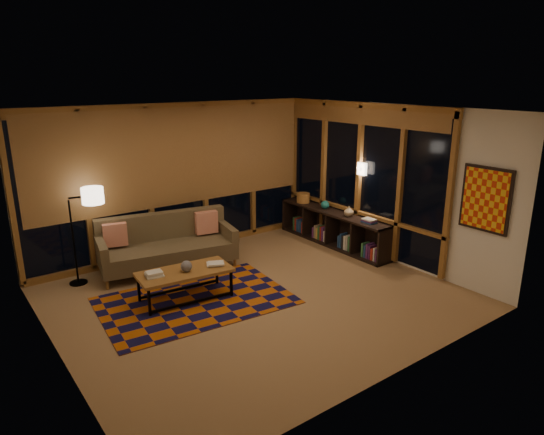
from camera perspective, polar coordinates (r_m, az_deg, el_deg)
floor at (r=7.28m, az=-1.87°, el=-9.24°), size 5.50×5.00×0.01m
ceiling at (r=6.58m, az=-2.09°, el=12.47°), size 5.50×5.00×0.01m
walls at (r=6.80m, az=-1.98°, el=1.06°), size 5.51×5.01×2.70m
window_wall_back at (r=8.86m, az=-11.00°, el=4.39°), size 5.30×0.16×2.60m
window_wall_right at (r=8.96m, az=10.04°, el=4.58°), size 0.16×3.70×2.60m
wall_art at (r=7.54m, az=23.81°, el=1.97°), size 0.06×0.74×0.94m
wall_sconce at (r=8.78m, az=10.55°, el=5.64°), size 0.12×0.18×0.22m
sofa at (r=8.24m, az=-12.19°, el=-3.10°), size 2.32×1.29×0.90m
pillow_left at (r=8.21m, az=-17.94°, el=-2.24°), size 0.39×0.21×0.37m
pillow_right at (r=8.54m, az=-7.71°, el=-0.81°), size 0.41×0.20×0.39m
area_rug at (r=7.22m, az=-8.98°, el=-9.62°), size 2.81×2.01×0.01m
coffee_table at (r=7.21m, az=-10.15°, el=-7.81°), size 1.39×0.75×0.45m
book_stack_a at (r=7.02m, az=-13.74°, el=-6.43°), size 0.26×0.22×0.07m
book_stack_b at (r=7.25m, az=-6.68°, el=-5.40°), size 0.33×0.30×0.05m
ceramic_pot at (r=7.07m, az=-10.04°, el=-5.64°), size 0.19×0.19×0.16m
floor_lamp at (r=8.03m, az=-22.37°, el=-2.21°), size 0.54×0.39×1.52m
bookshelf at (r=9.36m, az=7.16°, el=-1.24°), size 0.40×2.65×0.66m
basket at (r=9.84m, az=3.69°, el=2.33°), size 0.33×0.33×0.19m
teal_bowl at (r=9.41m, az=6.26°, el=1.49°), size 0.16×0.16×0.16m
vase at (r=8.96m, az=9.04°, el=0.73°), size 0.23×0.23×0.19m
shelf_book_stack at (r=8.66m, az=11.35°, el=-0.36°), size 0.25×0.30×0.07m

